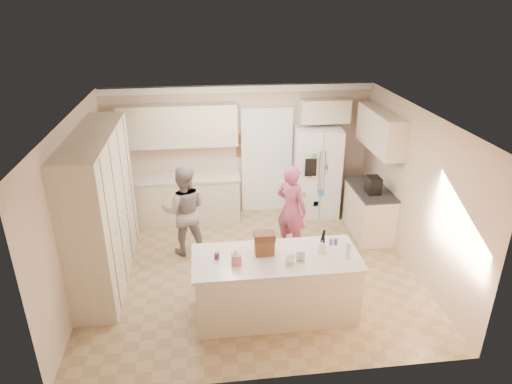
{
  "coord_description": "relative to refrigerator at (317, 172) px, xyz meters",
  "views": [
    {
      "loc": [
        -0.71,
        -6.31,
        4.23
      ],
      "look_at": [
        0.1,
        0.35,
        1.25
      ],
      "focal_mm": 32.0,
      "sensor_mm": 36.0,
      "label": 1
    }
  ],
  "objects": [
    {
      "name": "wall_front",
      "position": [
        -1.52,
        -4.26,
        0.4
      ],
      "size": [
        5.2,
        0.02,
        2.6
      ],
      "primitive_type": "cube",
      "color": "beige",
      "rests_on": "ground"
    },
    {
      "name": "island_base",
      "position": [
        -1.32,
        -3.05,
        -0.46
      ],
      "size": [
        2.2,
        0.9,
        0.88
      ],
      "primitive_type": "cube",
      "color": "beige",
      "rests_on": "floor"
    },
    {
      "name": "utensil_crock",
      "position": [
        -0.67,
        -3.0,
        0.1
      ],
      "size": [
        0.13,
        0.13,
        0.15
      ],
      "primitive_type": "cylinder",
      "color": "white",
      "rests_on": "island_top"
    },
    {
      "name": "greeting_card_a",
      "position": [
        -1.17,
        -3.25,
        0.11
      ],
      "size": [
        0.12,
        0.06,
        0.16
      ],
      "primitive_type": "cube",
      "rotation": [
        0.15,
        0.0,
        0.2
      ],
      "color": "white",
      "rests_on": "island_top"
    },
    {
      "name": "fridge_handle_r",
      "position": [
        0.05,
        -0.37,
        0.15
      ],
      "size": [
        0.02,
        0.02,
        0.85
      ],
      "primitive_type": "cylinder",
      "color": "silver",
      "rests_on": "refrigerator"
    },
    {
      "name": "back_base_cab",
      "position": [
        -2.67,
        0.05,
        -0.46
      ],
      "size": [
        2.2,
        0.6,
        0.88
      ],
      "primitive_type": "cube",
      "color": "beige",
      "rests_on": "floor"
    },
    {
      "name": "right_countertop",
      "position": [
        0.77,
        -0.95,
        0.0
      ],
      "size": [
        0.63,
        1.24,
        0.04
      ],
      "primitive_type": "cube",
      "color": "#2D2B28",
      "rests_on": "right_base_cab"
    },
    {
      "name": "wall_frame_upper",
      "position": [
        -1.5,
        0.32,
        0.65
      ],
      "size": [
        0.15,
        0.02,
        0.2
      ],
      "primitive_type": "cube",
      "color": "brown",
      "rests_on": "wall_back"
    },
    {
      "name": "shaker_pepper",
      "position": [
        -0.43,
        -2.83,
        0.07
      ],
      "size": [
        0.05,
        0.05,
        0.09
      ],
      "primitive_type": "cylinder",
      "color": "#4447A2",
      "rests_on": "island_top"
    },
    {
      "name": "back_countertop",
      "position": [
        -2.67,
        0.04,
        0.0
      ],
      "size": [
        2.24,
        0.63,
        0.04
      ],
      "primitive_type": "cube",
      "color": "beige",
      "rests_on": "back_base_cab"
    },
    {
      "name": "dollhouse_body",
      "position": [
        -1.47,
        -2.95,
        0.14
      ],
      "size": [
        0.26,
        0.18,
        0.22
      ],
      "primitive_type": "cube",
      "color": "brown",
      "rests_on": "island_top"
    },
    {
      "name": "fridge_handle_l",
      "position": [
        -0.05,
        -0.37,
        0.15
      ],
      "size": [
        0.02,
        0.02,
        0.85
      ],
      "primitive_type": "cylinder",
      "color": "silver",
      "rests_on": "refrigerator"
    },
    {
      "name": "fridge_magnets",
      "position": [
        0.0,
        -0.36,
        0.0
      ],
      "size": [
        0.76,
        0.02,
        1.44
      ],
      "primitive_type": null,
      "color": "tan",
      "rests_on": "refrigerator"
    },
    {
      "name": "doorway_opening",
      "position": [
        -0.97,
        0.33,
        0.15
      ],
      "size": [
        0.9,
        0.06,
        2.1
      ],
      "primitive_type": "cube",
      "color": "black",
      "rests_on": "floor"
    },
    {
      "name": "teen_boy",
      "position": [
        -2.6,
        -1.22,
        -0.1
      ],
      "size": [
        0.78,
        0.61,
        1.6
      ],
      "primitive_type": "imported",
      "rotation": [
        0.0,
        0.0,
        3.14
      ],
      "color": "gray",
      "rests_on": "floor"
    },
    {
      "name": "water_bottle",
      "position": [
        -0.37,
        -3.2,
        0.14
      ],
      "size": [
        0.07,
        0.07,
        0.24
      ],
      "primitive_type": "cylinder",
      "color": "silver",
      "rests_on": "island_top"
    },
    {
      "name": "tissue_plume",
      "position": [
        -1.87,
        -3.15,
        0.2
      ],
      "size": [
        0.08,
        0.08,
        0.08
      ],
      "primitive_type": "cone",
      "color": "white",
      "rests_on": "tissue_box"
    },
    {
      "name": "doorway_casing",
      "position": [
        -0.97,
        0.29,
        0.15
      ],
      "size": [
        1.02,
        0.03,
        2.22
      ],
      "primitive_type": "cube",
      "color": "white",
      "rests_on": "floor"
    },
    {
      "name": "wall_back",
      "position": [
        -1.52,
        0.36,
        0.4
      ],
      "size": [
        5.2,
        0.02,
        2.6
      ],
      "primitive_type": "cube",
      "color": "beige",
      "rests_on": "ground"
    },
    {
      "name": "shaker_salt",
      "position": [
        -0.5,
        -2.83,
        0.07
      ],
      "size": [
        0.05,
        0.05,
        0.09
      ],
      "primitive_type": "cylinder",
      "color": "#4447A2",
      "rests_on": "island_top"
    },
    {
      "name": "greeting_card_b",
      "position": [
        -1.02,
        -3.2,
        0.11
      ],
      "size": [
        0.12,
        0.05,
        0.16
      ],
      "primitive_type": "cube",
      "rotation": [
        0.15,
        0.0,
        -0.1
      ],
      "color": "silver",
      "rests_on": "island_top"
    },
    {
      "name": "fridge_seam",
      "position": [
        0.0,
        -0.36,
        0.0
      ],
      "size": [
        0.02,
        0.02,
        1.78
      ],
      "primitive_type": "cube",
      "color": "gray",
      "rests_on": "refrigerator"
    },
    {
      "name": "island_top",
      "position": [
        -1.32,
        -3.05,
        0.0
      ],
      "size": [
        2.28,
        0.96,
        0.05
      ],
      "primitive_type": "cube",
      "color": "beige",
      "rests_on": "island_base"
    },
    {
      "name": "fridge_dispenser",
      "position": [
        -0.22,
        -0.37,
        0.25
      ],
      "size": [
        0.22,
        0.03,
        0.35
      ],
      "primitive_type": "cube",
      "color": "black",
      "rests_on": "refrigerator"
    },
    {
      "name": "crown_back",
      "position": [
        -1.52,
        0.31,
        1.63
      ],
      "size": [
        5.2,
        0.08,
        0.12
      ],
      "primitive_type": "cube",
      "color": "white",
      "rests_on": "wall_back"
    },
    {
      "name": "wall_frame_lower",
      "position": [
        -1.5,
        0.32,
        0.38
      ],
      "size": [
        0.15,
        0.02,
        0.2
      ],
      "primitive_type": "cube",
      "color": "brown",
      "rests_on": "wall_back"
    },
    {
      "name": "floor",
      "position": [
        -1.52,
        -1.95,
        -0.91
      ],
      "size": [
        5.2,
        4.6,
        0.02
      ],
      "primitive_type": "cube",
      "color": "tan",
      "rests_on": "ground"
    },
    {
      "name": "dollhouse_roof",
      "position": [
        -1.47,
        -2.95,
        0.3
      ],
      "size": [
        0.28,
        0.2,
        0.1
      ],
      "primitive_type": "cube",
      "color": "#592D1E",
      "rests_on": "dollhouse_body"
    },
    {
      "name": "pantry_bank",
      "position": [
        -3.82,
        -1.75,
        0.28
      ],
      "size": [
        0.6,
        2.6,
        2.35
      ],
      "primitive_type": "cube",
      "color": "beige",
      "rests_on": "floor"
    },
    {
      "name": "right_base_cab",
      "position": [
        0.78,
        -0.95,
        -0.46
      ],
      "size": [
        0.6,
        1.2,
        0.88
      ],
      "primitive_type": "cube",
      "color": "beige",
      "rests_on": "floor"
    },
    {
      "name": "tissue_box",
      "position": [
        -1.87,
        -3.15,
        0.1
      ],
      "size": [
        0.13,
        0.13,
        0.14
      ],
      "primitive_type": "cube",
      "color": "#DC6A76",
      "rests_on": "island_top"
    },
    {
      "name": "jam_jar",
      "position": [
        -2.12,
        -3.0,
        0.07
      ],
      "size": [
        0.07,
        0.07,
        0.09
      ],
      "primitive_type": "cylinder",
      "color": "#59263F",
      "rests_on": "island_top"
    },
    {
      "name": "coffee_maker",
      "position": [
        0.73,
        -1.15,
        0.17
      ],
      "size": [
        0.22,
        0.28,
        0.3
      ],
      "primitive_type": "cube",
      "color": "black",
      "rests_on": "right_countertop"
    },
    {
      "name": "teen_girl",
      "position": [
        -0.78,
        -1.35,
        -0.11
      ],
      "size": [
        0.68,
        0.67,
        1.57
      ],
      "primitive_type": "imported",
      "rotation": [
        0.0,
        0.0,
        2.38
      ],
      "color": "#B34A77",
      "rests_on": "floor"
    },
    {
      "name": "wall_right",
      "position": [
        1.09,
        -1.95,
        0.4
      ],
      "size": [
        0.02,
        4.6,
        2.6
      ],
      "primitive_type": "cube",
      "color": "beige",
      "rests_on": "ground"
    },
    {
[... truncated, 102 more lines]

